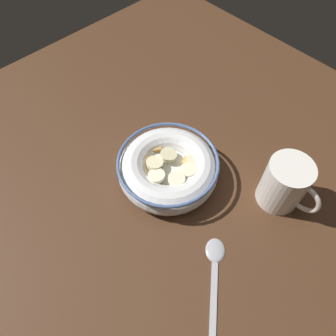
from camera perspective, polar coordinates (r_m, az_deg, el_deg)
The scene contains 4 objects.
ground_plane at distance 61.02cm, azimuth 0.00°, elevation -2.08°, with size 101.05×101.05×2.00cm, color #472B19.
cereal_bowl at distance 57.77cm, azimuth 0.01°, elevation -0.08°, with size 18.28×18.28×5.29cm.
spoon at distance 53.54cm, azimuth 8.43°, elevation -16.36°, with size 11.42×13.05×0.80cm.
coffee_mug at distance 57.22cm, azimuth 20.23°, elevation -2.74°, with size 10.60×7.50×9.66cm.
Camera 1 is at (23.18, -21.94, 51.01)cm, focal length 34.00 mm.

